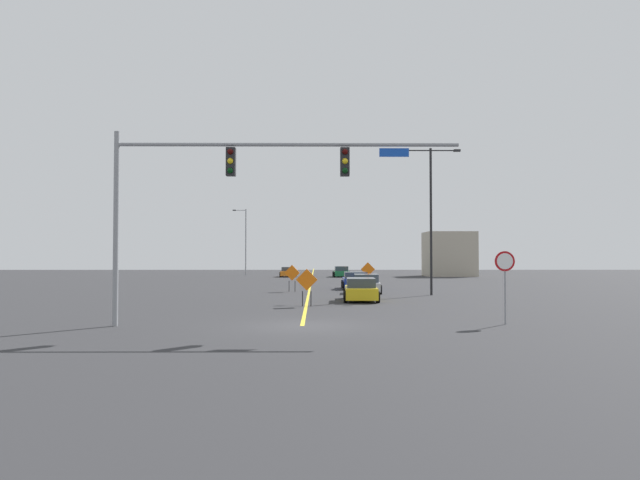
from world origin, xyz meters
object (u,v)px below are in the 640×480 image
(street_lamp_far_left, at_px, (245,239))
(stop_sign, at_px, (505,273))
(car_orange_approaching, at_px, (288,272))
(car_blue_far, at_px, (355,281))
(construction_sign_median_near, at_px, (292,275))
(street_lamp_near_left, at_px, (431,209))
(traffic_signal_assembly, at_px, (230,179))
(construction_sign_right_lane, at_px, (307,282))
(car_silver_passing, at_px, (366,284))
(construction_sign_left_shoulder, at_px, (368,270))
(car_green_distant, at_px, (341,272))
(car_yellow_near, at_px, (361,290))

(street_lamp_far_left, bearing_deg, stop_sign, -72.99)
(stop_sign, bearing_deg, car_orange_approaching, 102.19)
(car_blue_far, relative_size, car_orange_approaching, 0.98)
(construction_sign_median_near, bearing_deg, street_lamp_near_left, -21.36)
(traffic_signal_assembly, xyz_separation_m, car_blue_far, (6.28, 23.49, -4.80))
(street_lamp_far_left, distance_m, construction_sign_right_lane, 48.26)
(car_blue_far, height_order, car_silver_passing, car_blue_far)
(construction_sign_left_shoulder, bearing_deg, stop_sign, -86.15)
(construction_sign_median_near, height_order, car_silver_passing, construction_sign_median_near)
(traffic_signal_assembly, height_order, construction_sign_median_near, traffic_signal_assembly)
(traffic_signal_assembly, distance_m, construction_sign_median_near, 20.50)
(stop_sign, xyz_separation_m, street_lamp_near_left, (0.49, 15.93, 3.76))
(street_lamp_far_left, distance_m, car_silver_passing, 39.19)
(stop_sign, xyz_separation_m, car_orange_approaching, (-10.63, 49.19, -1.36))
(construction_sign_left_shoulder, distance_m, construction_sign_median_near, 14.49)
(street_lamp_near_left, relative_size, car_blue_far, 2.38)
(car_silver_passing, bearing_deg, construction_sign_left_shoulder, 84.20)
(street_lamp_far_left, relative_size, construction_sign_right_lane, 4.66)
(car_blue_far, relative_size, car_silver_passing, 0.92)
(car_blue_far, bearing_deg, traffic_signal_assembly, -104.96)
(construction_sign_left_shoulder, height_order, construction_sign_median_near, construction_sign_left_shoulder)
(traffic_signal_assembly, bearing_deg, car_green_distant, 82.70)
(traffic_signal_assembly, relative_size, construction_sign_median_near, 6.58)
(street_lamp_near_left, height_order, construction_sign_right_lane, street_lamp_near_left)
(street_lamp_near_left, distance_m, car_orange_approaching, 35.44)
(construction_sign_median_near, height_order, car_green_distant, construction_sign_median_near)
(car_blue_far, xyz_separation_m, car_orange_approaching, (-6.60, 26.12, -0.05))
(street_lamp_near_left, xyz_separation_m, car_yellow_near, (-5.04, -4.61, -5.07))
(stop_sign, bearing_deg, car_silver_passing, 101.24)
(traffic_signal_assembly, bearing_deg, car_yellow_near, 63.89)
(car_silver_passing, bearing_deg, street_lamp_far_left, 109.77)
(traffic_signal_assembly, distance_m, street_lamp_far_left, 55.72)
(construction_sign_left_shoulder, height_order, car_yellow_near, construction_sign_left_shoulder)
(construction_sign_right_lane, bearing_deg, street_lamp_far_left, 101.01)
(street_lamp_near_left, relative_size, car_orange_approaching, 2.34)
(street_lamp_far_left, xyz_separation_m, street_lamp_near_left, (17.29, -38.98, 0.79))
(construction_sign_left_shoulder, height_order, car_green_distant, construction_sign_left_shoulder)
(construction_sign_right_lane, distance_m, car_orange_approaching, 41.63)
(construction_sign_median_near, bearing_deg, stop_sign, -65.62)
(street_lamp_near_left, distance_m, car_silver_passing, 6.93)
(street_lamp_far_left, relative_size, car_blue_far, 2.19)
(construction_sign_median_near, distance_m, car_blue_far, 5.99)
(construction_sign_median_near, bearing_deg, construction_sign_left_shoulder, 62.47)
(construction_sign_median_near, relative_size, car_green_distant, 0.44)
(car_green_distant, bearing_deg, car_blue_far, -90.04)
(construction_sign_left_shoulder, height_order, construction_sign_right_lane, construction_sign_left_shoulder)
(traffic_signal_assembly, height_order, street_lamp_near_left, street_lamp_near_left)
(construction_sign_right_lane, bearing_deg, car_silver_passing, 69.35)
(traffic_signal_assembly, height_order, car_silver_passing, traffic_signal_assembly)
(stop_sign, bearing_deg, construction_sign_median_near, 114.38)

